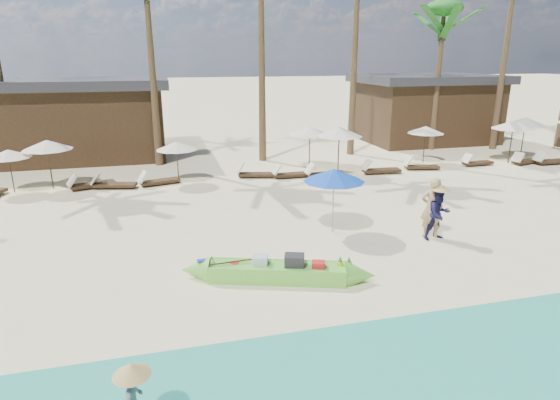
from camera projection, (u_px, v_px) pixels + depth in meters
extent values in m
plane|color=beige|center=(299.00, 275.00, 12.17)|extent=(240.00, 240.00, 0.00)
cube|color=#64C43B|center=(277.00, 272.00, 11.87)|extent=(3.51, 1.79, 0.42)
cube|color=white|center=(277.00, 272.00, 11.86)|extent=(2.99, 1.44, 0.19)
cube|color=#262628|center=(294.00, 262.00, 11.75)|extent=(0.59, 0.52, 0.38)
cube|color=silver|center=(260.00, 261.00, 11.87)|extent=(0.47, 0.43, 0.31)
cube|color=red|center=(318.00, 266.00, 11.68)|extent=(0.40, 0.36, 0.24)
cylinder|color=red|center=(235.00, 264.00, 11.95)|extent=(0.24, 0.24, 0.10)
cylinder|color=#262628|center=(223.00, 266.00, 11.86)|extent=(0.22, 0.22, 0.09)
sphere|color=#BFBE77|center=(211.00, 263.00, 11.92)|extent=(0.20, 0.20, 0.20)
cylinder|color=gold|center=(340.00, 265.00, 11.78)|extent=(0.15, 0.15, 0.20)
cylinder|color=gold|center=(349.00, 266.00, 11.77)|extent=(0.15, 0.15, 0.20)
imported|color=tan|center=(432.00, 208.00, 14.49)|extent=(0.81, 0.66, 1.93)
imported|color=#15163C|center=(439.00, 214.00, 14.37)|extent=(0.86, 0.71, 1.64)
imported|color=gray|center=(134.00, 398.00, 6.88)|extent=(0.46, 0.66, 0.93)
cylinder|color=#99999E|center=(333.00, 202.00, 14.88)|extent=(0.04, 0.04, 2.04)
cone|color=#1344B2|center=(334.00, 175.00, 14.62)|extent=(1.95, 1.95, 0.40)
cylinder|color=#392617|center=(11.00, 172.00, 19.36)|extent=(0.04, 0.04, 1.76)
cone|color=beige|center=(8.00, 154.00, 19.13)|extent=(1.76, 1.76, 0.35)
cylinder|color=#392617|center=(50.00, 165.00, 19.84)|extent=(0.05, 0.05, 2.05)
cone|color=beige|center=(47.00, 145.00, 19.58)|extent=(2.05, 2.05, 0.41)
cube|color=#392617|center=(93.00, 184.00, 20.19)|extent=(1.93, 1.15, 0.13)
cube|color=beige|center=(72.00, 180.00, 19.67)|extent=(0.58, 0.69, 0.54)
cube|color=#392617|center=(115.00, 185.00, 20.14)|extent=(1.86, 0.94, 0.13)
cube|color=beige|center=(96.00, 178.00, 20.02)|extent=(0.51, 0.65, 0.52)
cylinder|color=#392617|center=(178.00, 163.00, 20.78)|extent=(0.05, 0.05, 1.82)
cone|color=beige|center=(176.00, 146.00, 20.55)|extent=(1.82, 1.82, 0.36)
cube|color=#392617|center=(160.00, 181.00, 20.73)|extent=(1.79, 0.98, 0.12)
cube|color=beige|center=(142.00, 177.00, 20.28)|extent=(0.51, 0.63, 0.50)
cylinder|color=#392617|center=(309.00, 149.00, 23.14)|extent=(0.05, 0.05, 2.12)
cone|color=beige|center=(310.00, 131.00, 22.87)|extent=(2.12, 2.12, 0.42)
cube|color=#392617|center=(257.00, 174.00, 21.95)|extent=(1.77, 0.95, 0.12)
cube|color=beige|center=(241.00, 168.00, 21.86)|extent=(0.50, 0.62, 0.49)
cube|color=#392617|center=(292.00, 174.00, 21.93)|extent=(1.69, 0.55, 0.12)
cube|color=beige|center=(277.00, 169.00, 21.66)|extent=(0.38, 0.55, 0.49)
cylinder|color=#392617|center=(339.00, 151.00, 22.32)|extent=(0.06, 0.06, 2.21)
cone|color=beige|center=(339.00, 132.00, 22.04)|extent=(2.21, 2.21, 0.44)
cube|color=#392617|center=(325.00, 174.00, 21.96)|extent=(1.77, 0.58, 0.13)
cube|color=beige|center=(310.00, 169.00, 21.68)|extent=(0.40, 0.57, 0.52)
cube|color=#392617|center=(382.00, 170.00, 22.68)|extent=(1.84, 0.71, 0.13)
cube|color=beige|center=(366.00, 165.00, 22.45)|extent=(0.45, 0.61, 0.53)
cylinder|color=#392617|center=(424.00, 145.00, 24.75)|extent=(0.05, 0.05, 1.90)
cone|color=beige|center=(426.00, 130.00, 24.51)|extent=(1.90, 1.90, 0.38)
cube|color=#392617|center=(422.00, 167.00, 23.48)|extent=(1.74, 0.90, 0.12)
cube|color=beige|center=(408.00, 161.00, 23.37)|extent=(0.49, 0.61, 0.49)
cylinder|color=#392617|center=(511.00, 143.00, 24.66)|extent=(0.05, 0.05, 2.19)
cone|color=beige|center=(514.00, 125.00, 24.38)|extent=(2.19, 2.19, 0.44)
cube|color=#392617|center=(478.00, 163.00, 24.37)|extent=(1.66, 0.62, 0.12)
cube|color=beige|center=(467.00, 158.00, 24.07)|extent=(0.40, 0.55, 0.48)
cube|color=#392617|center=(526.00, 161.00, 24.71)|extent=(1.77, 0.93, 0.12)
cube|color=beige|center=(518.00, 157.00, 24.28)|extent=(0.50, 0.62, 0.49)
cylinder|color=#392617|center=(523.00, 139.00, 25.75)|extent=(0.06, 0.06, 2.22)
cone|color=beige|center=(526.00, 121.00, 25.47)|extent=(2.22, 2.22, 0.44)
cube|color=#392617|center=(551.00, 161.00, 24.64)|extent=(1.83, 0.62, 0.13)
cube|color=beige|center=(540.00, 156.00, 24.34)|extent=(0.42, 0.59, 0.53)
cone|color=brown|center=(152.00, 65.00, 23.08)|extent=(0.40, 0.40, 10.08)
cone|color=brown|center=(262.00, 53.00, 23.99)|extent=(0.40, 0.40, 11.26)
cone|color=brown|center=(355.00, 35.00, 25.33)|extent=(0.40, 0.40, 13.16)
cone|color=brown|center=(437.00, 81.00, 27.50)|extent=(0.40, 0.40, 8.07)
ellipsoid|color=#216719|center=(444.00, 8.00, 26.31)|extent=(2.08, 2.08, 0.88)
cone|color=brown|center=(504.00, 59.00, 27.24)|extent=(0.40, 0.40, 10.64)
cube|color=#392617|center=(70.00, 123.00, 25.87)|extent=(10.00, 6.00, 3.80)
cube|color=#2D2D33|center=(65.00, 83.00, 25.24)|extent=(10.80, 6.60, 0.50)
cube|color=#392617|center=(424.00, 112.00, 31.16)|extent=(8.00, 6.00, 3.80)
cube|color=#2D2D33|center=(427.00, 79.00, 30.53)|extent=(8.80, 6.60, 0.50)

